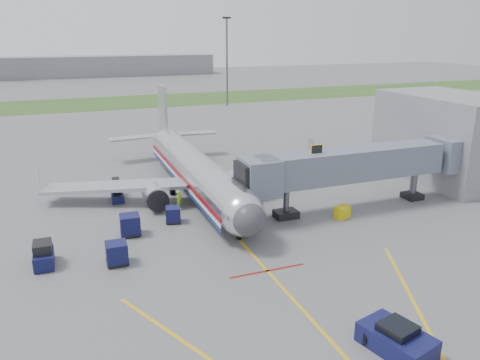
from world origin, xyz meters
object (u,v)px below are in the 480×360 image
object	(u,v)px
pushback_tug	(397,339)
ramp_worker	(179,200)
belt_loader	(117,195)
airliner	(195,169)
baggage_tug	(43,255)

from	to	relation	value
pushback_tug	ramp_worker	size ratio (longest dim) A/B	2.28
ramp_worker	belt_loader	bearing A→B (deg)	97.95
airliner	ramp_worker	xyz separation A→B (m)	(-3.00, -4.47, -1.68)
pushback_tug	baggage_tug	xyz separation A→B (m)	(-18.40, 17.77, 0.16)
pushback_tug	baggage_tug	bearing A→B (deg)	136.01
baggage_tug	ramp_worker	size ratio (longest dim) A/B	1.42
airliner	baggage_tug	bearing A→B (deg)	-141.43
pushback_tug	ramp_worker	distance (m)	26.31
airliner	ramp_worker	world-z (taller)	airliner
baggage_tug	belt_loader	bearing A→B (deg)	61.72
belt_loader	baggage_tug	bearing A→B (deg)	-118.28
pushback_tug	belt_loader	distance (m)	32.91
pushback_tug	baggage_tug	world-z (taller)	baggage_tug
airliner	pushback_tug	world-z (taller)	airliner
belt_loader	ramp_worker	world-z (taller)	ramp_worker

